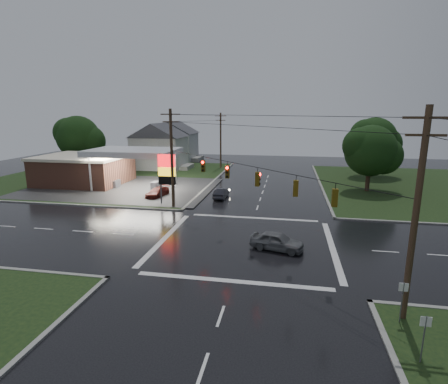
% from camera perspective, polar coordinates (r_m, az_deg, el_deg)
% --- Properties ---
extents(ground, '(120.00, 120.00, 0.00)m').
position_cam_1_polar(ground, '(29.58, 3.56, -8.18)').
color(ground, black).
rests_on(ground, ground).
extents(grass_nw, '(36.00, 36.00, 0.08)m').
position_cam_1_polar(grass_nw, '(61.79, -17.96, 2.44)').
color(grass_nw, black).
rests_on(grass_nw, ground).
extents(gas_station, '(26.20, 18.00, 5.60)m').
position_cam_1_polar(gas_station, '(55.85, -20.88, 3.77)').
color(gas_station, '#2D2D2D').
rests_on(gas_station, ground).
extents(pylon_sign, '(2.00, 0.35, 6.00)m').
position_cam_1_polar(pylon_sign, '(40.85, -9.32, 3.43)').
color(pylon_sign, '#59595E').
rests_on(pylon_sign, ground).
extents(utility_pole_nw, '(2.20, 0.32, 11.00)m').
position_cam_1_polar(utility_pole_nw, '(39.34, -8.52, 5.61)').
color(utility_pole_nw, '#382619').
rests_on(utility_pole_nw, ground).
extents(utility_pole_se, '(2.20, 0.32, 11.00)m').
position_cam_1_polar(utility_pole_se, '(19.62, 28.81, -3.28)').
color(utility_pole_se, '#382619').
rests_on(utility_pole_se, ground).
extents(utility_pole_n, '(2.20, 0.32, 10.50)m').
position_cam_1_polar(utility_pole_n, '(66.83, -0.55, 8.52)').
color(utility_pole_n, '#382619').
rests_on(utility_pole_n, ground).
extents(traffic_signals, '(26.87, 26.87, 1.47)m').
position_cam_1_polar(traffic_signals, '(27.89, 3.78, 4.31)').
color(traffic_signals, black).
rests_on(traffic_signals, ground).
extents(house_near, '(11.05, 8.48, 8.60)m').
position_cam_1_polar(house_near, '(68.14, -10.45, 7.49)').
color(house_near, silver).
rests_on(house_near, ground).
extents(house_far, '(11.05, 8.48, 8.60)m').
position_cam_1_polar(house_far, '(79.74, -8.06, 8.35)').
color(house_far, silver).
rests_on(house_far, ground).
extents(tree_nw_behind, '(8.93, 7.60, 10.00)m').
position_cam_1_polar(tree_nw_behind, '(68.46, -22.59, 8.24)').
color(tree_nw_behind, black).
rests_on(tree_nw_behind, ground).
extents(tree_ne_near, '(7.99, 6.80, 8.98)m').
position_cam_1_polar(tree_ne_near, '(50.86, 22.95, 6.20)').
color(tree_ne_near, black).
rests_on(tree_ne_near, ground).
extents(tree_ne_far, '(8.46, 7.20, 9.80)m').
position_cam_1_polar(tree_ne_far, '(63.13, 23.41, 7.85)').
color(tree_ne_far, black).
rests_on(tree_ne_far, ground).
extents(car_north, '(1.46, 3.89, 1.27)m').
position_cam_1_polar(car_north, '(44.06, -0.46, -0.18)').
color(car_north, '#22242B').
rests_on(car_north, ground).
extents(car_crossing, '(4.52, 2.71, 1.44)m').
position_cam_1_polar(car_crossing, '(28.08, 8.66, -7.93)').
color(car_crossing, slate).
rests_on(car_crossing, ground).
extents(car_pump, '(2.43, 4.33, 1.19)m').
position_cam_1_polar(car_pump, '(45.64, -10.82, -0.01)').
color(car_pump, maroon).
rests_on(car_pump, ground).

